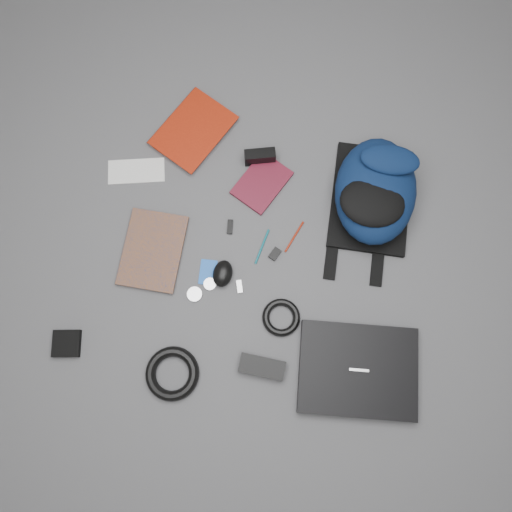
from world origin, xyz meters
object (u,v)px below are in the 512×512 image
(backpack, at_px, (375,191))
(comic_book, at_px, (124,246))
(textbook_red, at_px, (171,115))
(pouch, at_px, (67,344))
(laptop, at_px, (358,370))
(power_brick, at_px, (262,367))
(compact_camera, at_px, (260,157))
(dvd_case, at_px, (262,183))
(mouse, at_px, (223,274))

(backpack, relative_size, comic_book, 1.54)
(comic_book, bearing_deg, textbook_red, 83.58)
(textbook_red, height_order, pouch, textbook_red)
(laptop, xyz_separation_m, power_brick, (-0.30, -0.07, -0.00))
(laptop, relative_size, compact_camera, 3.47)
(comic_book, xyz_separation_m, pouch, (-0.07, -0.37, 0.00))
(comic_book, bearing_deg, laptop, -18.36)
(power_brick, height_order, pouch, power_brick)
(backpack, relative_size, textbook_red, 1.52)
(textbook_red, height_order, power_brick, power_brick)
(textbook_red, distance_m, power_brick, 0.97)
(power_brick, bearing_deg, laptop, 10.15)
(laptop, bearing_deg, compact_camera, 117.63)
(textbook_red, distance_m, pouch, 0.89)
(backpack, bearing_deg, dvd_case, 179.40)
(backpack, bearing_deg, pouch, -145.52)
(comic_book, distance_m, power_brick, 0.63)
(power_brick, xyz_separation_m, pouch, (-0.64, -0.10, -0.01))
(comic_book, relative_size, dvd_case, 1.40)
(laptop, distance_m, dvd_case, 0.72)
(laptop, height_order, power_brick, laptop)
(laptop, bearing_deg, power_brick, -177.49)
(mouse, bearing_deg, laptop, -24.26)
(laptop, xyz_separation_m, pouch, (-0.95, -0.18, -0.01))
(comic_book, xyz_separation_m, compact_camera, (0.36, 0.44, 0.02))
(power_brick, bearing_deg, pouch, -174.49)
(dvd_case, relative_size, power_brick, 1.34)
(compact_camera, relative_size, power_brick, 0.74)
(pouch, bearing_deg, textbook_red, 85.11)
(dvd_case, bearing_deg, comic_book, -117.20)
(dvd_case, bearing_deg, textbook_red, 178.46)
(laptop, xyz_separation_m, mouse, (-0.52, 0.19, 0.01))
(comic_book, bearing_deg, backpack, 21.00)
(backpack, xyz_separation_m, pouch, (-0.86, -0.77, -0.08))
(power_brick, bearing_deg, backpack, 68.57)
(textbook_red, xyz_separation_m, dvd_case, (0.39, -0.16, -0.01))
(laptop, relative_size, dvd_case, 1.92)
(laptop, xyz_separation_m, comic_book, (-0.87, 0.19, -0.01))
(dvd_case, bearing_deg, backpack, 27.84)
(power_brick, bearing_deg, dvd_case, 102.04)
(comic_book, distance_m, pouch, 0.38)
(comic_book, bearing_deg, compact_camera, 44.20)
(comic_book, height_order, power_brick, power_brick)
(mouse, relative_size, power_brick, 0.63)
(textbook_red, relative_size, comic_book, 1.01)
(pouch, bearing_deg, power_brick, 9.23)
(textbook_red, distance_m, dvd_case, 0.43)
(textbook_red, bearing_deg, dvd_case, -1.32)
(pouch, bearing_deg, backpack, 41.97)
(textbook_red, relative_size, power_brick, 1.89)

